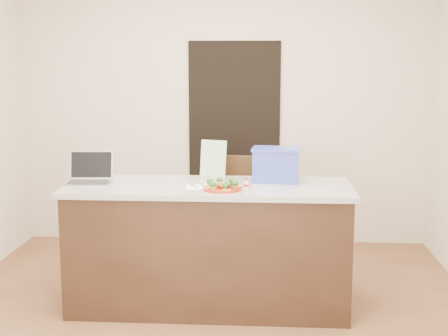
# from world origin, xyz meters

# --- Properties ---
(ground) EXTENTS (4.00, 4.00, 0.00)m
(ground) POSITION_xyz_m (0.00, 0.00, 0.00)
(ground) COLOR brown
(ground) RESTS_ON ground
(room_shell) EXTENTS (4.00, 4.00, 4.00)m
(room_shell) POSITION_xyz_m (0.00, 0.00, 1.62)
(room_shell) COLOR white
(room_shell) RESTS_ON ground
(doorway) EXTENTS (0.90, 0.02, 2.00)m
(doorway) POSITION_xyz_m (0.10, 1.98, 1.00)
(doorway) COLOR black
(doorway) RESTS_ON ground
(island) EXTENTS (2.06, 0.76, 0.92)m
(island) POSITION_xyz_m (0.00, 0.25, 0.46)
(island) COLOR black
(island) RESTS_ON ground
(plate) EXTENTS (0.27, 0.27, 0.02)m
(plate) POSITION_xyz_m (0.11, 0.08, 0.93)
(plate) COLOR maroon
(plate) RESTS_ON island
(meatballs) EXTENTS (0.11, 0.11, 0.04)m
(meatballs) POSITION_xyz_m (0.12, 0.08, 0.96)
(meatballs) COLOR brown
(meatballs) RESTS_ON plate
(broccoli) EXTENTS (0.23, 0.22, 0.04)m
(broccoli) POSITION_xyz_m (0.11, 0.08, 0.97)
(broccoli) COLOR #164412
(broccoli) RESTS_ON plate
(pepper_rings) EXTENTS (0.26, 0.26, 0.01)m
(pepper_rings) POSITION_xyz_m (0.11, 0.08, 0.94)
(pepper_rings) COLOR orange
(pepper_rings) RESTS_ON plate
(napkin) EXTENTS (0.16, 0.16, 0.01)m
(napkin) POSITION_xyz_m (-0.07, 0.15, 0.92)
(napkin) COLOR white
(napkin) RESTS_ON island
(fork) EXTENTS (0.08, 0.13, 0.00)m
(fork) POSITION_xyz_m (-0.09, 0.16, 0.93)
(fork) COLOR silver
(fork) RESTS_ON napkin
(knife) EXTENTS (0.06, 0.20, 0.01)m
(knife) POSITION_xyz_m (-0.04, 0.13, 0.93)
(knife) COLOR white
(knife) RESTS_ON napkin
(yogurt_bottle) EXTENTS (0.03, 0.03, 0.07)m
(yogurt_bottle) POSITION_xyz_m (0.28, 0.14, 0.95)
(yogurt_bottle) COLOR silver
(yogurt_bottle) RESTS_ON island
(laptop) EXTENTS (0.34, 0.27, 0.23)m
(laptop) POSITION_xyz_m (-0.88, 0.28, 0.98)
(laptop) COLOR #ADADB2
(laptop) RESTS_ON island
(leaflet) EXTENTS (0.21, 0.11, 0.29)m
(leaflet) POSITION_xyz_m (0.01, 0.49, 1.07)
(leaflet) COLOR silver
(leaflet) RESTS_ON island
(blue_box) EXTENTS (0.37, 0.28, 0.25)m
(blue_box) POSITION_xyz_m (0.49, 0.42, 1.05)
(blue_box) COLOR #2D3DA4
(blue_box) RESTS_ON island
(chair) EXTENTS (0.46, 0.46, 1.01)m
(chair) POSITION_xyz_m (0.15, 0.98, 0.57)
(chair) COLOR #382210
(chair) RESTS_ON ground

